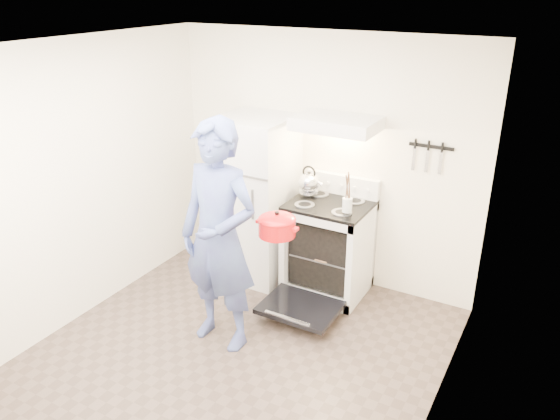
% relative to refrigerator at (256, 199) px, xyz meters
% --- Properties ---
extents(floor, '(3.60, 3.60, 0.00)m').
position_rel_refrigerator_xyz_m(floor, '(0.58, -1.45, -0.85)').
color(floor, '#4C3E35').
rests_on(floor, ground).
extents(back_wall, '(3.20, 0.02, 2.50)m').
position_rel_refrigerator_xyz_m(back_wall, '(0.58, 0.35, 0.40)').
color(back_wall, '#F1E5CE').
rests_on(back_wall, ground).
extents(refrigerator, '(0.70, 0.70, 1.70)m').
position_rel_refrigerator_xyz_m(refrigerator, '(0.00, 0.00, 0.00)').
color(refrigerator, white).
rests_on(refrigerator, floor).
extents(stove_body, '(0.76, 0.65, 0.92)m').
position_rel_refrigerator_xyz_m(stove_body, '(0.81, 0.02, -0.39)').
color(stove_body, white).
rests_on(stove_body, floor).
extents(cooktop, '(0.76, 0.65, 0.03)m').
position_rel_refrigerator_xyz_m(cooktop, '(0.81, 0.02, 0.09)').
color(cooktop, black).
rests_on(cooktop, stove_body).
extents(backsplash, '(0.76, 0.07, 0.20)m').
position_rel_refrigerator_xyz_m(backsplash, '(0.81, 0.31, 0.20)').
color(backsplash, white).
rests_on(backsplash, cooktop).
extents(oven_door, '(0.70, 0.54, 0.04)m').
position_rel_refrigerator_xyz_m(oven_door, '(0.81, -0.57, -0.72)').
color(oven_door, black).
rests_on(oven_door, floor).
extents(oven_rack, '(0.60, 0.52, 0.01)m').
position_rel_refrigerator_xyz_m(oven_rack, '(0.81, 0.02, -0.41)').
color(oven_rack, slate).
rests_on(oven_rack, stove_body).
extents(range_hood, '(0.76, 0.50, 0.12)m').
position_rel_refrigerator_xyz_m(range_hood, '(0.81, 0.10, 0.86)').
color(range_hood, white).
rests_on(range_hood, back_wall).
extents(knife_strip, '(0.40, 0.02, 0.03)m').
position_rel_refrigerator_xyz_m(knife_strip, '(1.63, 0.33, 0.70)').
color(knife_strip, black).
rests_on(knife_strip, back_wall).
extents(pizza_stone, '(0.34, 0.34, 0.02)m').
position_rel_refrigerator_xyz_m(pizza_stone, '(0.85, -0.07, -0.40)').
color(pizza_stone, '#956D4E').
rests_on(pizza_stone, oven_rack).
extents(tea_kettle, '(0.26, 0.21, 0.31)m').
position_rel_refrigerator_xyz_m(tea_kettle, '(0.55, 0.09, 0.26)').
color(tea_kettle, silver).
rests_on(tea_kettle, cooktop).
extents(utensil_jar, '(0.10, 0.10, 0.13)m').
position_rel_refrigerator_xyz_m(utensil_jar, '(1.05, -0.14, 0.20)').
color(utensil_jar, silver).
rests_on(utensil_jar, cooktop).
extents(person, '(0.73, 0.49, 1.97)m').
position_rel_refrigerator_xyz_m(person, '(0.36, -1.16, 0.13)').
color(person, '#393980').
rests_on(person, floor).
extents(dutch_oven, '(0.38, 0.31, 0.24)m').
position_rel_refrigerator_xyz_m(dutch_oven, '(0.75, -0.89, 0.21)').
color(dutch_oven, red).
rests_on(dutch_oven, person).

